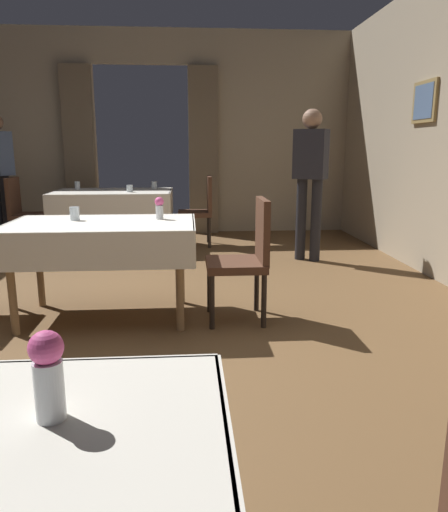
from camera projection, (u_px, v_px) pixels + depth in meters
ground at (98, 327)px, 3.57m from camera, size 10.08×10.08×0.00m
wall_back at (142, 133)px, 7.31m from camera, size 6.40×0.27×3.00m
dining_table_mid at (102, 235)px, 3.64m from camera, size 1.40×0.88×0.75m
dining_table_far at (113, 198)px, 6.30m from camera, size 1.51×1.01×0.75m
chair_mid_right at (247, 254)px, 3.63m from camera, size 0.44×0.44×0.93m
chair_far_right at (201, 207)px, 6.48m from camera, size 0.44×0.44×0.93m
chair_far_left at (24, 210)px, 6.22m from camera, size 0.44×0.44×0.93m
flower_vase_near at (48, 372)px, 0.97m from camera, size 0.07×0.07×0.19m
flower_vase_mid at (159, 207)px, 3.76m from camera, size 0.07×0.07×0.17m
glass_mid_b at (75, 214)px, 3.71m from camera, size 0.07×0.07×0.10m
glass_far_a at (77, 185)px, 6.50m from camera, size 0.07×0.07×0.11m
glass_far_b at (130, 188)px, 6.11m from camera, size 0.08×0.08×0.09m
glass_far_c at (154, 185)px, 6.61m from camera, size 0.08×0.08×0.10m
person_diner_standing_aside at (310, 172)px, 5.50m from camera, size 0.42×0.38×1.72m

